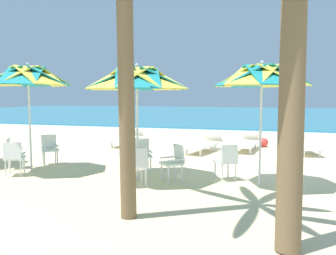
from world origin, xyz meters
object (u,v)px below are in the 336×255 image
Objects in this scene: plastic_chair_2 at (174,161)px; plastic_chair_6 at (49,148)px; plastic_chair_4 at (14,156)px; sun_lounger_1 at (247,143)px; beach_umbrella_0 at (262,77)px; beach_umbrella_1 at (137,80)px; plastic_chair_3 at (137,164)px; plastic_chair_5 at (13,151)px; sun_lounger_2 at (204,144)px; sun_lounger_3 at (127,138)px; sun_lounger_0 at (303,145)px; beach_umbrella_2 at (28,77)px; palm_tree_4 at (295,40)px; beach_ball at (264,143)px; plastic_chair_1 at (142,153)px; plastic_chair_0 at (227,160)px.

plastic_chair_2 is 1.00× the size of plastic_chair_6.
sun_lounger_1 is (5.34, 5.73, -0.22)m from plastic_chair_4.
beach_umbrella_0 is 2.81m from beach_umbrella_1.
beach_umbrella_1 is 1.98m from plastic_chair_3.
plastic_chair_3 is 3.31m from plastic_chair_4.
plastic_chair_2 is at bearing -2.28° from plastic_chair_5.
sun_lounger_1 is at bearing 27.56° from sun_lounger_2.
sun_lounger_3 is (0.58, 5.78, -0.22)m from plastic_chair_4.
sun_lounger_0 is at bearing 1.09° from sun_lounger_1.
beach_umbrella_2 is at bearing 179.82° from beach_umbrella_1.
palm_tree_4 reaches higher than sun_lounger_2.
sun_lounger_3 is (-6.69, 0.01, 0.00)m from sun_lounger_0.
sun_lounger_0 is at bearing 55.89° from plastic_chair_3.
plastic_chair_5 is 0.20× the size of palm_tree_4.
sun_lounger_0 and sun_lounger_1 have the same top height.
plastic_chair_4 is 5.81m from sun_lounger_3.
beach_umbrella_1 is 1.27× the size of sun_lounger_3.
beach_ball is (5.81, 6.30, -2.30)m from beach_umbrella_2.
plastic_chair_2 is 0.20× the size of palm_tree_4.
beach_umbrella_1 reaches higher than plastic_chair_5.
plastic_chair_1 is 1.00× the size of plastic_chair_2.
beach_umbrella_2 reaches higher than plastic_chair_0.
sun_lounger_0 is at bearing -0.11° from sun_lounger_3.
plastic_chair_4 and plastic_chair_6 have the same top height.
sun_lounger_2 is at bearing 115.38° from beach_umbrella_0.
plastic_chair_3 is at bearing -135.60° from plastic_chair_2.
plastic_chair_5 is at bearing -170.74° from plastic_chair_1.
beach_umbrella_1 is (-2.80, -0.23, -0.02)m from beach_umbrella_0.
beach_ball is at bearing 69.21° from plastic_chair_3.
beach_umbrella_0 is 3.61m from plastic_chair_1.
plastic_chair_4 reaches higher than sun_lounger_3.
beach_umbrella_1 reaches higher than plastic_chair_2.
plastic_chair_6 is 6.83m from sun_lounger_1.
beach_umbrella_2 is at bearing -95.05° from sun_lounger_3.
sun_lounger_2 is (-3.38, -0.79, 0.00)m from sun_lounger_0.
beach_ball is (2.61, 6.89, -0.32)m from plastic_chair_3.
sun_lounger_2 reaches higher than beach_ball.
beach_umbrella_2 is 1.32× the size of sun_lounger_3.
beach_umbrella_1 is 5.01m from sun_lounger_2.
sun_lounger_3 is (0.60, 4.29, -0.22)m from plastic_chair_6.
plastic_chair_0 is 0.39× the size of sun_lounger_1.
palm_tree_4 is at bearing -69.98° from plastic_chair_0.
palm_tree_4 reaches higher than plastic_chair_6.
beach_umbrella_2 is at bearing -130.15° from sun_lounger_2.
beach_umbrella_1 is at bearing -76.63° from plastic_chair_1.
plastic_chair_6 is (-2.92, 0.15, 0.00)m from plastic_chair_1.
palm_tree_4 is (5.78, -8.09, 2.43)m from sun_lounger_3.
beach_umbrella_2 is at bearing -134.95° from sun_lounger_1.
plastic_chair_2 is 0.40× the size of sun_lounger_3.
sun_lounger_3 is at bearing 136.49° from beach_umbrella_0.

